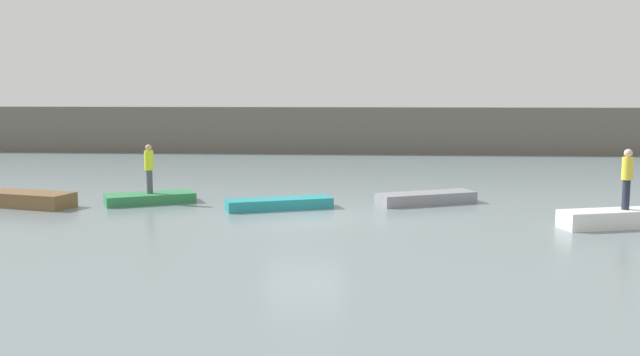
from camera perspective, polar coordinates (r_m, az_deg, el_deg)
ground_plane at (r=22.35m, az=-1.31°, el=-3.20°), size 120.00×120.00×0.00m
embankment_wall at (r=44.21m, az=1.32°, el=3.93°), size 80.00×1.20×2.90m
rowboat_brown at (r=26.22m, az=-22.57°, el=-1.62°), size 3.26×1.95×0.51m
rowboat_green at (r=25.71m, az=-13.68°, el=-1.61°), size 3.30×2.44×0.35m
rowboat_teal at (r=23.82m, az=-3.34°, el=-2.10°), size 3.70×2.12×0.36m
rowboat_grey at (r=25.15m, az=8.64°, el=-1.63°), size 3.68×2.39×0.40m
rowboat_white at (r=22.62m, az=23.57°, el=-3.02°), size 4.08×1.98×0.52m
person_yellow_shirt at (r=22.44m, az=23.74°, el=0.17°), size 0.32×0.32×1.80m
person_hiviz_shirt at (r=25.56m, az=-13.76°, el=0.93°), size 0.32×0.32×1.75m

